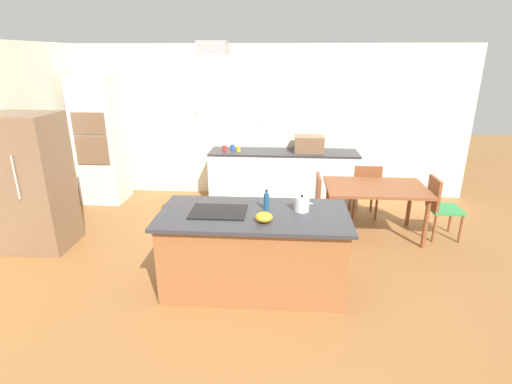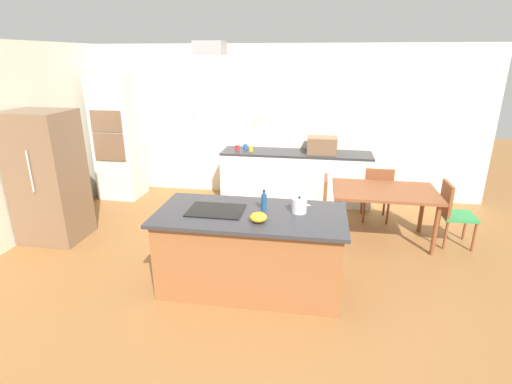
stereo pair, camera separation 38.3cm
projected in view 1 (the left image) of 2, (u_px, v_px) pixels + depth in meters
ground at (261, 230)px, 5.88m from camera, size 16.00×16.00×0.00m
wall_back at (267, 122)px, 7.08m from camera, size 7.20×0.10×2.70m
wall_left at (3, 146)px, 5.20m from camera, size 0.10×8.80×2.70m
kitchen_island at (254, 250)px, 4.32m from camera, size 2.05×1.00×0.90m
cooktop at (218, 212)px, 4.20m from camera, size 0.60×0.44×0.01m
tea_kettle at (302, 204)px, 4.21m from camera, size 0.22×0.17×0.19m
olive_oil_bottle at (266, 201)px, 4.24m from camera, size 0.06×0.06×0.23m
mixing_bowl at (264, 217)px, 3.94m from camera, size 0.18×0.18×0.10m
back_counter at (283, 176)px, 7.01m from camera, size 2.62×0.62×0.90m
countertop_microwave at (309, 144)px, 6.79m from camera, size 0.50×0.38×0.28m
coffee_mug_red at (225, 148)px, 6.90m from camera, size 0.08×0.08×0.09m
coffee_mug_blue at (232, 147)px, 6.98m from camera, size 0.08×0.08×0.09m
coffee_mug_yellow at (238, 149)px, 6.84m from camera, size 0.08×0.08×0.09m
wall_oven_stack at (100, 140)px, 6.79m from camera, size 0.70×0.66×2.20m
refrigerator at (33, 183)px, 5.12m from camera, size 0.80×0.73×1.82m
dining_table at (375, 192)px, 5.53m from camera, size 1.40×0.90×0.75m
chair_at_right_end at (440, 204)px, 5.52m from camera, size 0.42×0.42×0.89m
chair_facing_back_wall at (365, 187)px, 6.21m from camera, size 0.42×0.42×0.89m
chair_at_left_end at (310, 201)px, 5.65m from camera, size 0.42×0.42×0.89m
range_hood at (215, 98)px, 3.80m from camera, size 0.90×0.55×0.78m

